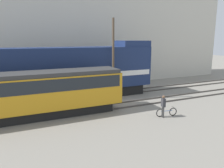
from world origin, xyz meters
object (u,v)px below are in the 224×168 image
(freight_locomotive, at_px, (63,73))
(utility_pole_left, at_px, (113,60))
(streetcar, at_px, (41,92))
(person, at_px, (163,104))
(bicycle, at_px, (167,112))

(freight_locomotive, xyz_separation_m, utility_pole_left, (4.29, -2.08, 1.19))
(streetcar, relative_size, utility_pole_left, 1.58)
(freight_locomotive, xyz_separation_m, streetcar, (-2.47, -4.16, -0.66))
(streetcar, xyz_separation_m, person, (8.09, -3.81, -0.92))
(freight_locomotive, bearing_deg, utility_pole_left, -25.91)
(freight_locomotive, bearing_deg, bicycle, -52.68)
(freight_locomotive, bearing_deg, streetcar, -120.67)
(bicycle, distance_m, utility_pole_left, 7.00)
(streetcar, distance_m, person, 8.99)
(freight_locomotive, xyz_separation_m, person, (5.62, -7.98, -1.58))
(person, xyz_separation_m, utility_pole_left, (-1.34, 5.90, 2.77))
(bicycle, relative_size, person, 1.00)
(person, bearing_deg, utility_pole_left, 102.76)
(freight_locomotive, distance_m, person, 9.89)
(freight_locomotive, xyz_separation_m, bicycle, (6.03, -7.90, -2.29))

